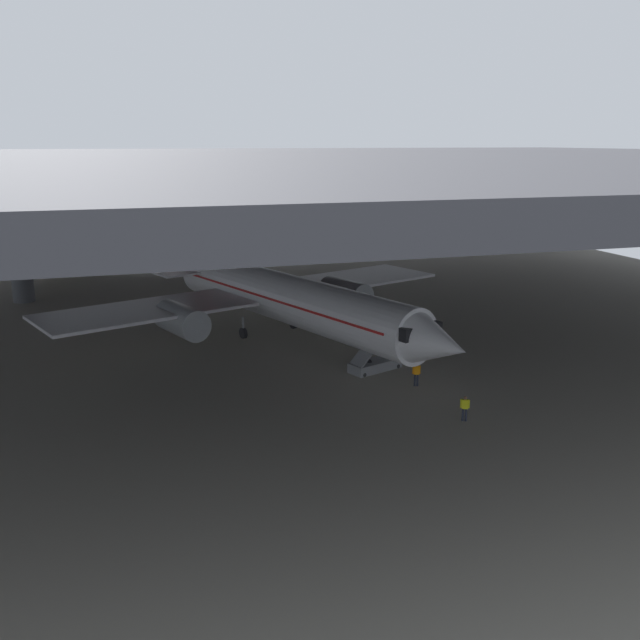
{
  "coord_description": "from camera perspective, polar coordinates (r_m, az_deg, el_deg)",
  "views": [
    {
      "loc": [
        -15.89,
        -48.89,
        16.0
      ],
      "look_at": [
        -0.53,
        0.81,
        2.64
      ],
      "focal_mm": 39.3,
      "sensor_mm": 36.0,
      "label": 1
    }
  ],
  "objects": [
    {
      "name": "ground_plane",
      "position": [
        53.84,
        0.79,
        -2.88
      ],
      "size": [
        110.0,
        110.0,
        0.0
      ],
      "primitive_type": "plane",
      "color": "gray"
    },
    {
      "name": "boarding_stairs",
      "position": [
        50.4,
        4.56,
        -3.26
      ],
      "size": [
        4.53,
        2.81,
        4.77
      ],
      "color": "slate",
      "rests_on": "ground_plane"
    },
    {
      "name": "airplane_main",
      "position": [
        57.39,
        -3.0,
        1.85
      ],
      "size": [
        37.09,
        37.3,
        11.99
      ],
      "color": "white",
      "rests_on": "ground_plane"
    },
    {
      "name": "crew_worker_by_stairs",
      "position": [
        47.37,
        7.85,
        -4.28
      ],
      "size": [
        0.54,
        0.3,
        1.64
      ],
      "color": "#232838",
      "rests_on": "ground_plane"
    },
    {
      "name": "crew_worker_near_nose",
      "position": [
        42.12,
        11.71,
        -6.95
      ],
      "size": [
        0.5,
        0.36,
        1.55
      ],
      "color": "#232838",
      "rests_on": "ground_plane"
    },
    {
      "name": "hangar_structure",
      "position": [
        64.66,
        -3.11,
        12.77
      ],
      "size": [
        121.0,
        99.0,
        14.81
      ],
      "color": "#4C4F54",
      "rests_on": "ground_plane"
    },
    {
      "name": "airplane_distant",
      "position": [
        92.02,
        -17.6,
        5.79
      ],
      "size": [
        32.96,
        32.46,
        10.59
      ],
      "color": "white",
      "rests_on": "ground_plane"
    }
  ]
}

